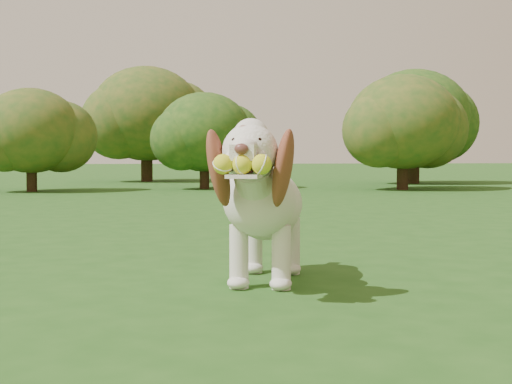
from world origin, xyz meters
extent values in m
plane|color=#1F4B15|center=(0.00, 0.00, 0.00)|extent=(80.00, 80.00, 0.00)
ellipsoid|color=silver|center=(0.56, 0.63, 0.32)|extent=(0.44, 0.62, 0.30)
ellipsoid|color=silver|center=(0.49, 0.42, 0.36)|extent=(0.36, 0.36, 0.29)
ellipsoid|color=silver|center=(0.61, 0.81, 0.31)|extent=(0.33, 0.33, 0.26)
cylinder|color=silver|center=(0.46, 0.32, 0.43)|extent=(0.21, 0.26, 0.23)
sphere|color=silver|center=(0.43, 0.21, 0.54)|extent=(0.26, 0.26, 0.20)
sphere|color=silver|center=(0.43, 0.23, 0.60)|extent=(0.17, 0.17, 0.13)
cube|color=silver|center=(0.39, 0.10, 0.54)|extent=(0.12, 0.14, 0.06)
ellipsoid|color=#592D28|center=(0.38, 0.04, 0.55)|extent=(0.06, 0.04, 0.04)
cube|color=silver|center=(0.39, 0.09, 0.46)|extent=(0.14, 0.15, 0.01)
ellipsoid|color=brown|center=(0.32, 0.26, 0.48)|extent=(0.16, 0.19, 0.31)
ellipsoid|color=brown|center=(0.54, 0.19, 0.48)|extent=(0.14, 0.22, 0.31)
cylinder|color=silver|center=(0.65, 0.93, 0.35)|extent=(0.09, 0.15, 0.11)
cylinder|color=silver|center=(0.42, 0.47, 0.13)|extent=(0.10, 0.10, 0.26)
cylinder|color=silver|center=(0.58, 0.42, 0.13)|extent=(0.10, 0.10, 0.26)
cylinder|color=silver|center=(0.53, 0.82, 0.13)|extent=(0.10, 0.10, 0.26)
cylinder|color=silver|center=(0.69, 0.77, 0.13)|extent=(0.10, 0.10, 0.26)
sphere|color=gold|center=(0.32, 0.08, 0.50)|extent=(0.09, 0.09, 0.07)
sphere|color=gold|center=(0.38, 0.06, 0.50)|extent=(0.09, 0.09, 0.07)
sphere|color=gold|center=(0.44, 0.04, 0.50)|extent=(0.09, 0.09, 0.07)
cylinder|color=#382314|center=(3.82, 8.08, 0.28)|extent=(0.18, 0.18, 0.56)
ellipsoid|color=#1A4415|center=(3.82, 8.08, 1.03)|extent=(1.69, 1.69, 1.44)
cylinder|color=#382314|center=(0.85, 8.74, 0.24)|extent=(0.15, 0.15, 0.48)
ellipsoid|color=#1A4415|center=(0.85, 8.74, 0.89)|extent=(1.45, 1.45, 1.23)
cylinder|color=#382314|center=(-0.08, 12.02, 0.37)|extent=(0.23, 0.23, 0.74)
ellipsoid|color=#1A4415|center=(-0.08, 12.02, 1.35)|extent=(2.21, 2.21, 1.88)
cylinder|color=#382314|center=(4.82, 10.26, 0.34)|extent=(0.21, 0.21, 0.68)
ellipsoid|color=#1A4415|center=(4.82, 10.26, 1.24)|extent=(2.03, 2.03, 1.72)
cylinder|color=#382314|center=(-1.68, 8.30, 0.24)|extent=(0.15, 0.15, 0.48)
ellipsoid|color=#1A4415|center=(-1.68, 8.30, 0.88)|extent=(1.44, 1.44, 1.22)
camera|label=1|loc=(0.09, -2.34, 0.53)|focal=50.00mm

